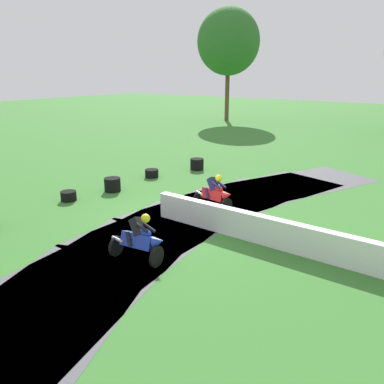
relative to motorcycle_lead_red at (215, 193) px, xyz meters
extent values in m
plane|color=#38752D|center=(-0.37, -1.73, -0.66)|extent=(120.00, 120.00, 0.00)
cube|color=#515156|center=(1.16, 5.17, -0.65)|extent=(6.44, 8.77, 0.01)
cube|color=#515156|center=(0.35, 2.94, -0.65)|extent=(5.61, 8.69, 0.01)
cube|color=#515156|center=(-0.16, 0.63, -0.65)|extent=(4.68, 8.47, 0.01)
cube|color=#515156|center=(-0.37, -1.73, -0.65)|extent=(3.67, 8.10, 0.01)
cube|color=#515156|center=(-0.26, -4.09, -0.65)|extent=(4.37, 8.37, 0.01)
cube|color=#515156|center=(0.15, -6.42, -0.65)|extent=(5.32, 8.64, 0.01)
cube|color=#515156|center=(0.87, -8.68, -0.65)|extent=(6.19, 8.76, 0.01)
cube|color=white|center=(4.85, -1.83, -0.21)|extent=(12.03, 0.55, 0.90)
cylinder|color=black|center=(0.61, -0.16, -0.36)|extent=(0.19, 0.70, 0.70)
cylinder|color=black|center=(-0.78, 0.05, -0.36)|extent=(0.19, 0.70, 0.70)
cube|color=red|center=(-0.08, 0.00, -0.07)|extent=(1.04, 0.49, 0.44)
ellipsoid|color=red|center=(0.11, 0.02, 0.19)|extent=(0.48, 0.38, 0.29)
cone|color=red|center=(0.60, -0.08, 0.05)|extent=(0.43, 0.40, 0.45)
cylinder|color=#B2B2B7|center=(-0.69, -0.04, -0.12)|extent=(0.42, 0.17, 0.17)
cube|color=#1E1E4C|center=(-0.14, 0.08, 0.31)|extent=(0.53, 0.42, 0.61)
sphere|color=yellow|center=(0.08, 0.10, 0.59)|extent=(0.26, 0.26, 0.26)
cylinder|color=#1E1E4C|center=(0.16, 0.22, 0.30)|extent=(0.43, 0.18, 0.24)
cylinder|color=#1E1E4C|center=(0.11, -0.13, 0.37)|extent=(0.43, 0.18, 0.24)
cylinder|color=#1E1E4C|center=(-0.23, 0.21, -0.08)|extent=(0.27, 0.20, 0.42)
cylinder|color=#1E1E4C|center=(-0.28, -0.14, -0.01)|extent=(0.27, 0.20, 0.42)
cylinder|color=black|center=(1.21, -4.86, -0.37)|extent=(0.18, 0.77, 0.77)
cylinder|color=black|center=(-0.18, -5.03, -0.37)|extent=(0.18, 0.77, 0.77)
cube|color=#1E38B2|center=(0.51, -4.84, -0.09)|extent=(1.04, 0.51, 0.47)
ellipsoid|color=#1E38B2|center=(0.68, -4.74, 0.15)|extent=(0.48, 0.39, 0.32)
cone|color=#1E38B2|center=(1.18, -4.72, 0.02)|extent=(0.43, 0.45, 0.49)
cylinder|color=#B2B2B7|center=(-0.07, -5.05, -0.13)|extent=(0.42, 0.14, 0.18)
cube|color=black|center=(0.41, -4.73, 0.27)|extent=(0.54, 0.46, 0.63)
sphere|color=yellow|center=(0.62, -4.61, 0.54)|extent=(0.26, 0.26, 0.26)
cylinder|color=black|center=(0.67, -4.52, 0.23)|extent=(0.43, 0.12, 0.25)
cylinder|color=black|center=(0.71, -4.85, 0.35)|extent=(0.43, 0.12, 0.25)
cylinder|color=black|center=(0.31, -4.69, -0.13)|extent=(0.29, 0.23, 0.42)
cylinder|color=black|center=(0.35, -5.03, -0.01)|extent=(0.29, 0.23, 0.42)
cylinder|color=black|center=(-4.25, 4.85, -0.56)|extent=(0.72, 0.72, 0.20)
cylinder|color=black|center=(-4.25, 4.85, -0.36)|extent=(0.72, 0.72, 0.20)
cylinder|color=black|center=(-4.25, 4.85, -0.16)|extent=(0.72, 0.72, 0.20)
cylinder|color=black|center=(-5.17, 2.20, -0.56)|extent=(0.67, 0.67, 0.20)
cylinder|color=black|center=(-5.17, 2.20, -0.36)|extent=(0.67, 0.67, 0.20)
cylinder|color=black|center=(-5.00, -0.62, -0.56)|extent=(0.72, 0.72, 0.20)
cylinder|color=black|center=(-5.00, -0.62, -0.36)|extent=(0.72, 0.72, 0.20)
cylinder|color=black|center=(-5.00, -0.62, -0.16)|extent=(0.72, 0.72, 0.20)
cylinder|color=black|center=(-5.48, -2.62, -0.56)|extent=(0.64, 0.64, 0.20)
cylinder|color=black|center=(-5.48, -2.62, -0.36)|extent=(0.64, 0.64, 0.20)
cylinder|color=brown|center=(-14.30, 24.69, 1.97)|extent=(0.44, 0.44, 5.25)
ellipsoid|color=#2D6B28|center=(-14.30, 24.69, 7.30)|extent=(6.35, 6.35, 6.67)
camera|label=1|loc=(7.71, -12.23, 4.49)|focal=36.97mm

